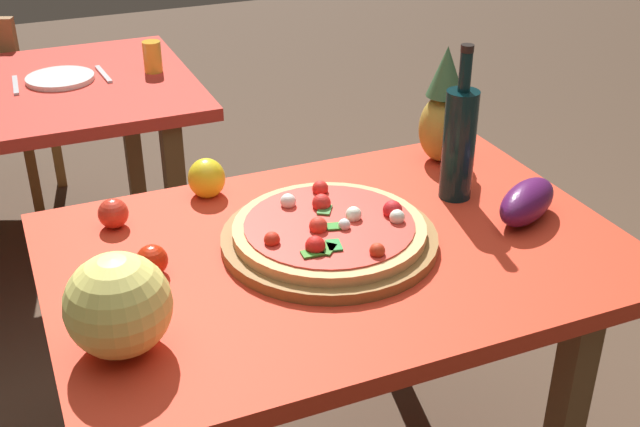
# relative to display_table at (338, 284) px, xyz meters

# --- Properties ---
(display_table) EXTENTS (1.22, 0.83, 0.74)m
(display_table) POSITION_rel_display_table_xyz_m (0.00, 0.00, 0.00)
(display_table) COLOR brown
(display_table) RESTS_ON ground_plane
(background_table) EXTENTS (1.06, 0.84, 0.74)m
(background_table) POSITION_rel_display_table_xyz_m (-0.51, 1.30, -0.01)
(background_table) COLOR brown
(background_table) RESTS_ON ground_plane
(pizza_board) EXTENTS (0.46, 0.46, 0.02)m
(pizza_board) POSITION_rel_display_table_xyz_m (-0.01, 0.02, 0.11)
(pizza_board) COLOR brown
(pizza_board) RESTS_ON display_table
(pizza) EXTENTS (0.41, 0.41, 0.06)m
(pizza) POSITION_rel_display_table_xyz_m (-0.01, 0.02, 0.13)
(pizza) COLOR #E2A869
(pizza) RESTS_ON pizza_board
(wine_bottle) EXTENTS (0.08, 0.08, 0.37)m
(wine_bottle) POSITION_rel_display_table_xyz_m (0.35, 0.11, 0.24)
(wine_bottle) COLOR black
(wine_bottle) RESTS_ON display_table
(pineapple_left) EXTENTS (0.12, 0.12, 0.30)m
(pineapple_left) POSITION_rel_display_table_xyz_m (0.43, 0.30, 0.23)
(pineapple_left) COLOR #AB8D34
(pineapple_left) RESTS_ON display_table
(melon) EXTENTS (0.18, 0.18, 0.18)m
(melon) POSITION_rel_display_table_xyz_m (-0.49, -0.17, 0.19)
(melon) COLOR #EAE26E
(melon) RESTS_ON display_table
(bell_pepper) EXTENTS (0.09, 0.09, 0.10)m
(bell_pepper) POSITION_rel_display_table_xyz_m (-0.19, 0.34, 0.14)
(bell_pepper) COLOR yellow
(bell_pepper) RESTS_ON display_table
(eggplant) EXTENTS (0.22, 0.18, 0.09)m
(eggplant) POSITION_rel_display_table_xyz_m (0.44, -0.06, 0.14)
(eggplant) COLOR #4D164B
(eggplant) RESTS_ON display_table
(tomato_by_bottle) EXTENTS (0.06, 0.06, 0.06)m
(tomato_by_bottle) POSITION_rel_display_table_xyz_m (-0.38, 0.05, 0.13)
(tomato_by_bottle) COLOR red
(tomato_by_bottle) RESTS_ON display_table
(tomato_at_corner) EXTENTS (0.07, 0.07, 0.07)m
(tomato_at_corner) POSITION_rel_display_table_xyz_m (-0.42, 0.27, 0.13)
(tomato_at_corner) COLOR red
(tomato_at_corner) RESTS_ON display_table
(drinking_glass_juice) EXTENTS (0.06, 0.06, 0.10)m
(drinking_glass_juice) POSITION_rel_display_table_xyz_m (-0.10, 1.30, 0.15)
(drinking_glass_juice) COLOR gold
(drinking_glass_juice) RESTS_ON background_table
(dinner_plate) EXTENTS (0.22, 0.22, 0.02)m
(dinner_plate) POSITION_rel_display_table_xyz_m (-0.40, 1.33, 0.10)
(dinner_plate) COLOR white
(dinner_plate) RESTS_ON background_table
(fork_utensil) EXTENTS (0.02, 0.18, 0.01)m
(fork_utensil) POSITION_rel_display_table_xyz_m (-0.54, 1.33, 0.10)
(fork_utensil) COLOR silver
(fork_utensil) RESTS_ON background_table
(knife_utensil) EXTENTS (0.03, 0.18, 0.01)m
(knife_utensil) POSITION_rel_display_table_xyz_m (-0.26, 1.33, 0.10)
(knife_utensil) COLOR silver
(knife_utensil) RESTS_ON background_table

